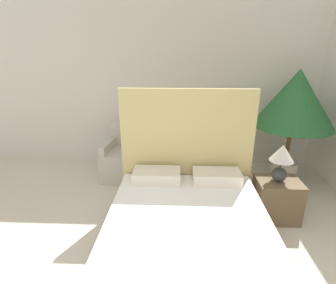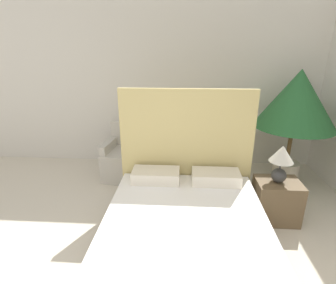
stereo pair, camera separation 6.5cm
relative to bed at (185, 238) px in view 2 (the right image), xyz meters
The scene contains 7 objects.
wall_back 2.77m from the bed, 97.42° to the left, with size 10.00×0.06×2.90m.
bed is the anchor object (origin of this frame).
armchair_near_window_left 2.04m from the bed, 118.75° to the left, with size 0.67×0.67×0.87m.
armchair_near_window_right 1.79m from the bed, 90.78° to the left, with size 0.61×0.62×0.87m.
potted_palm 2.54m from the bed, 48.14° to the left, with size 1.14×1.14×1.74m.
nightstand 1.36m from the bed, 35.12° to the left, with size 0.52×0.40×0.52m.
table_lamp 1.43m from the bed, 35.38° to the left, with size 0.27×0.27×0.46m.
Camera 2 is at (0.29, -0.66, 2.02)m, focal length 28.00 mm.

